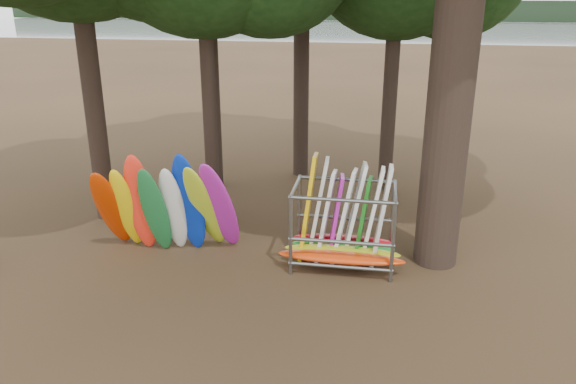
# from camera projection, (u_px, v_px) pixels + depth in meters

# --- Properties ---
(ground) EXTENTS (120.00, 120.00, 0.00)m
(ground) POSITION_uv_depth(u_px,v_px,m) (250.00, 262.00, 14.33)
(ground) COLOR #47331E
(ground) RESTS_ON ground
(lake) EXTENTS (160.00, 160.00, 0.00)m
(lake) POSITION_uv_depth(u_px,v_px,m) (359.00, 43.00, 69.88)
(lake) COLOR gray
(lake) RESTS_ON ground
(far_shore) EXTENTS (160.00, 4.00, 4.00)m
(far_shore) POSITION_uv_depth(u_px,v_px,m) (371.00, 10.00, 115.49)
(far_shore) COLOR black
(far_shore) RESTS_ON ground
(kayak_row) EXTENTS (3.77, 2.00, 2.96)m
(kayak_row) POSITION_uv_depth(u_px,v_px,m) (164.00, 207.00, 14.29)
(kayak_row) COLOR #C02D02
(kayak_row) RESTS_ON ground
(storage_rack) EXTENTS (3.12, 1.55, 2.81)m
(storage_rack) POSITION_uv_depth(u_px,v_px,m) (343.00, 228.00, 13.91)
(storage_rack) COLOR slate
(storage_rack) RESTS_ON ground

